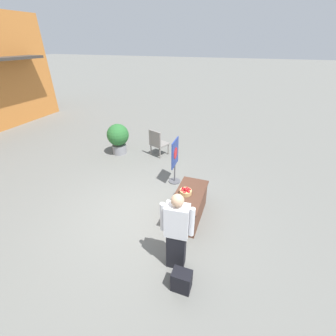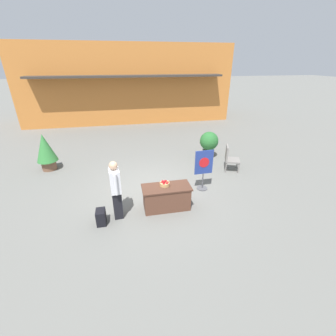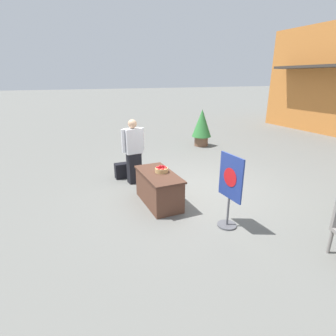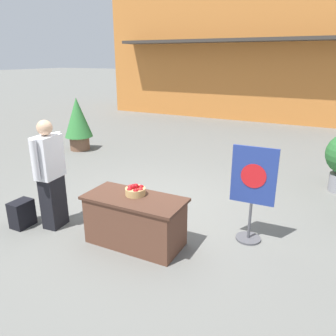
# 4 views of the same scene
# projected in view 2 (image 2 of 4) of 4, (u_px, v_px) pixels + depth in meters

# --- Properties ---
(ground_plane) EXTENTS (120.00, 120.00, 0.00)m
(ground_plane) POSITION_uv_depth(u_px,v_px,m) (152.00, 190.00, 7.63)
(ground_plane) COLOR slate
(storefront_building) EXTENTS (14.00, 4.48, 5.05)m
(storefront_building) POSITION_uv_depth(u_px,v_px,m) (128.00, 83.00, 16.03)
(storefront_building) COLOR #C67533
(storefront_building) RESTS_ON ground_plane
(display_table) EXTENTS (1.40, 0.66, 0.71)m
(display_table) POSITION_uv_depth(u_px,v_px,m) (166.00, 197.00, 6.56)
(display_table) COLOR brown
(display_table) RESTS_ON ground_plane
(apple_basket) EXTENTS (0.28, 0.28, 0.16)m
(apple_basket) POSITION_uv_depth(u_px,v_px,m) (165.00, 183.00, 6.45)
(apple_basket) COLOR tan
(apple_basket) RESTS_ON display_table
(person_visitor) EXTENTS (0.30, 0.61, 1.68)m
(person_visitor) POSITION_uv_depth(u_px,v_px,m) (116.00, 190.00, 5.98)
(person_visitor) COLOR black
(person_visitor) RESTS_ON ground_plane
(backpack) EXTENTS (0.24, 0.34, 0.42)m
(backpack) POSITION_uv_depth(u_px,v_px,m) (101.00, 217.00, 5.96)
(backpack) COLOR black
(backpack) RESTS_ON ground_plane
(poster_board) EXTENTS (0.62, 0.36, 1.40)m
(poster_board) POSITION_uv_depth(u_px,v_px,m) (204.00, 168.00, 7.37)
(poster_board) COLOR #4C4C51
(poster_board) RESTS_ON ground_plane
(patio_chair) EXTENTS (0.71, 0.71, 1.02)m
(patio_chair) POSITION_uv_depth(u_px,v_px,m) (230.00, 157.00, 8.78)
(patio_chair) COLOR gray
(patio_chair) RESTS_ON ground_plane
(potted_plant_far_left) EXTENTS (0.82, 0.82, 1.17)m
(potted_plant_far_left) POSITION_uv_depth(u_px,v_px,m) (209.00, 143.00, 9.98)
(potted_plant_far_left) COLOR gray
(potted_plant_far_left) RESTS_ON ground_plane
(potted_plant_far_right) EXTENTS (0.77, 0.77, 1.47)m
(potted_plant_far_right) POSITION_uv_depth(u_px,v_px,m) (46.00, 150.00, 8.73)
(potted_plant_far_right) COLOR brown
(potted_plant_far_right) RESTS_ON ground_plane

